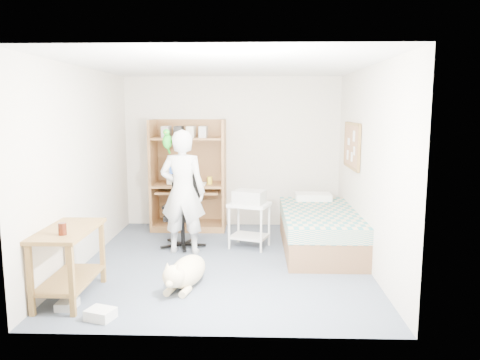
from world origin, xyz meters
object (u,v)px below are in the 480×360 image
(bed, at_px, (319,229))
(side_desk, at_px, (69,252))
(dog, at_px, (186,272))
(computer_hutch, at_px, (189,179))
(printer_cart, at_px, (249,218))
(person, at_px, (183,192))
(office_chair, at_px, (184,221))

(bed, relative_size, side_desk, 2.02)
(bed, height_order, dog, bed)
(computer_hutch, distance_m, dog, 2.69)
(dog, height_order, printer_cart, printer_cart)
(person, bearing_deg, computer_hutch, -80.27)
(computer_hutch, distance_m, person, 1.33)
(side_desk, bearing_deg, office_chair, 64.60)
(bed, distance_m, person, 1.99)
(side_desk, bearing_deg, person, 59.33)
(computer_hutch, height_order, person, computer_hutch)
(printer_cart, bearing_deg, side_desk, -115.78)
(side_desk, distance_m, dog, 1.26)
(office_chair, relative_size, dog, 0.99)
(computer_hutch, relative_size, bed, 0.89)
(side_desk, bearing_deg, bed, 32.50)
(computer_hutch, relative_size, office_chair, 1.76)
(side_desk, xyz_separation_m, printer_cart, (1.86, 1.87, -0.06))
(office_chair, distance_m, person, 0.58)
(office_chair, bearing_deg, printer_cart, 2.77)
(dog, bearing_deg, computer_hutch, 110.58)
(computer_hutch, distance_m, office_chair, 1.12)
(computer_hutch, height_order, side_desk, computer_hutch)
(bed, bearing_deg, computer_hutch, 150.71)
(dog, bearing_deg, printer_cart, 79.17)
(side_desk, relative_size, office_chair, 0.98)
(person, height_order, dog, person)
(bed, xyz_separation_m, side_desk, (-2.85, -1.82, 0.21))
(computer_hutch, relative_size, side_desk, 1.80)
(dog, relative_size, printer_cart, 1.58)
(bed, xyz_separation_m, printer_cart, (-0.99, 0.06, 0.14))
(computer_hutch, height_order, office_chair, computer_hutch)
(dog, xyz_separation_m, printer_cart, (0.69, 1.52, 0.26))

